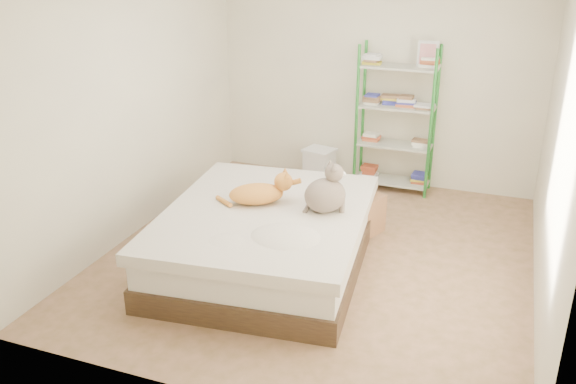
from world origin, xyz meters
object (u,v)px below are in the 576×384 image
at_px(grey_cat, 325,188).
at_px(white_bin, 319,164).
at_px(bed, 266,238).
at_px(cardboard_box, 351,212).
at_px(shelf_unit, 396,120).
at_px(orange_cat, 256,191).

distance_m(grey_cat, white_bin, 2.26).
bearing_deg(bed, cardboard_box, 56.33).
bearing_deg(bed, shelf_unit, 67.17).
relative_size(bed, white_bin, 5.62).
bearing_deg(grey_cat, orange_cat, 60.47).
xyz_separation_m(bed, shelf_unit, (0.70, 2.25, 0.57)).
distance_m(bed, orange_cat, 0.43).
bearing_deg(grey_cat, white_bin, -14.56).
bearing_deg(shelf_unit, white_bin, -178.03).
bearing_deg(white_bin, shelf_unit, 1.97).
bearing_deg(orange_cat, white_bin, 62.52).
height_order(grey_cat, cardboard_box, grey_cat).
bearing_deg(orange_cat, shelf_unit, 39.45).
distance_m(bed, grey_cat, 0.72).
height_order(cardboard_box, white_bin, cardboard_box).
distance_m(cardboard_box, white_bin, 1.43).
xyz_separation_m(bed, cardboard_box, (0.53, 0.99, -0.08)).
bearing_deg(cardboard_box, orange_cat, -104.99).
distance_m(orange_cat, white_bin, 2.16).
bearing_deg(shelf_unit, orange_cat, -111.14).
height_order(grey_cat, white_bin, grey_cat).
height_order(grey_cat, shelf_unit, shelf_unit).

